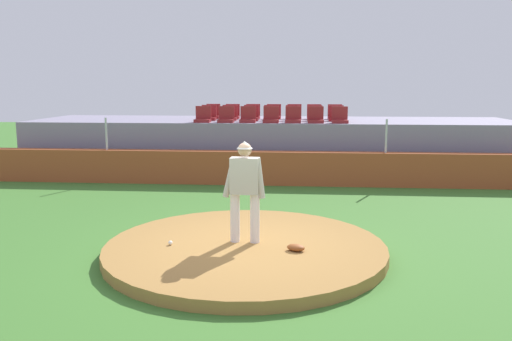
% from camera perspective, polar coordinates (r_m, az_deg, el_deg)
% --- Properties ---
extents(ground_plane, '(60.00, 60.00, 0.00)m').
position_cam_1_polar(ground_plane, '(8.89, -1.19, -9.25)').
color(ground_plane, '#3C722B').
extents(pitchers_mound, '(4.77, 4.77, 0.19)m').
position_cam_1_polar(pitchers_mound, '(8.86, -1.20, -8.68)').
color(pitchers_mound, '#9E7239').
rests_on(pitchers_mound, ground_plane).
extents(pitcher, '(0.74, 0.28, 1.75)m').
position_cam_1_polar(pitcher, '(8.68, -1.26, -1.52)').
color(pitcher, white).
rests_on(pitcher, pitchers_mound).
extents(baseball, '(0.07, 0.07, 0.07)m').
position_cam_1_polar(baseball, '(8.86, -9.48, -7.93)').
color(baseball, white).
rests_on(baseball, pitchers_mound).
extents(fielding_glove, '(0.35, 0.29, 0.11)m').
position_cam_1_polar(fielding_glove, '(8.46, 4.45, -8.53)').
color(fielding_glove, brown).
rests_on(fielding_glove, pitchers_mound).
extents(brick_barrier, '(17.82, 0.40, 0.97)m').
position_cam_1_polar(brick_barrier, '(14.84, 1.31, 0.28)').
color(brick_barrier, '#9E4927').
rests_on(brick_barrier, ground_plane).
extents(fence_post_left, '(0.06, 0.06, 0.94)m').
position_cam_1_polar(fence_post_left, '(15.73, -16.29, 3.94)').
color(fence_post_left, silver).
rests_on(fence_post_left, brick_barrier).
extents(fence_post_right, '(0.06, 0.06, 0.94)m').
position_cam_1_polar(fence_post_right, '(14.89, 14.26, 3.74)').
color(fence_post_right, silver).
rests_on(fence_post_right, brick_barrier).
extents(bleacher_platform, '(15.88, 3.88, 1.71)m').
position_cam_1_polar(bleacher_platform, '(17.44, 1.85, 2.88)').
color(bleacher_platform, gray).
rests_on(bleacher_platform, ground_plane).
extents(stadium_chair_0, '(0.48, 0.44, 0.50)m').
position_cam_1_polar(stadium_chair_0, '(16.18, -5.92, 5.91)').
color(stadium_chair_0, maroon).
rests_on(stadium_chair_0, bleacher_platform).
extents(stadium_chair_1, '(0.48, 0.44, 0.50)m').
position_cam_1_polar(stadium_chair_1, '(16.06, -3.33, 5.92)').
color(stadium_chair_1, maroon).
rests_on(stadium_chair_1, bleacher_platform).
extents(stadium_chair_2, '(0.48, 0.44, 0.50)m').
position_cam_1_polar(stadium_chair_2, '(16.00, -0.90, 5.92)').
color(stadium_chair_2, maroon).
rests_on(stadium_chair_2, bleacher_platform).
extents(stadium_chair_3, '(0.48, 0.44, 0.50)m').
position_cam_1_polar(stadium_chair_3, '(15.91, 1.69, 5.89)').
color(stadium_chair_3, maroon).
rests_on(stadium_chair_3, bleacher_platform).
extents(stadium_chair_4, '(0.48, 0.44, 0.50)m').
position_cam_1_polar(stadium_chair_4, '(15.90, 4.15, 5.87)').
color(stadium_chair_4, maroon).
rests_on(stadium_chair_4, bleacher_platform).
extents(stadium_chair_5, '(0.48, 0.44, 0.50)m').
position_cam_1_polar(stadium_chair_5, '(15.92, 6.65, 5.84)').
color(stadium_chair_5, maroon).
rests_on(stadium_chair_5, bleacher_platform).
extents(stadium_chair_6, '(0.48, 0.44, 0.50)m').
position_cam_1_polar(stadium_chair_6, '(15.97, 9.30, 5.79)').
color(stadium_chair_6, maroon).
rests_on(stadium_chair_6, bleacher_platform).
extents(stadium_chair_7, '(0.48, 0.44, 0.50)m').
position_cam_1_polar(stadium_chair_7, '(17.09, -5.27, 6.10)').
color(stadium_chair_7, maroon).
rests_on(stadium_chair_7, bleacher_platform).
extents(stadium_chair_8, '(0.48, 0.44, 0.50)m').
position_cam_1_polar(stadium_chair_8, '(16.99, -2.96, 6.11)').
color(stadium_chair_8, maroon).
rests_on(stadium_chair_8, bleacher_platform).
extents(stadium_chair_9, '(0.48, 0.44, 0.50)m').
position_cam_1_polar(stadium_chair_9, '(16.91, -0.55, 6.11)').
color(stadium_chair_9, maroon).
rests_on(stadium_chair_9, bleacher_platform).
extents(stadium_chair_10, '(0.48, 0.44, 0.50)m').
position_cam_1_polar(stadium_chair_10, '(16.85, 1.71, 6.09)').
color(stadium_chair_10, maroon).
rests_on(stadium_chair_10, bleacher_platform).
extents(stadium_chair_11, '(0.48, 0.44, 0.50)m').
position_cam_1_polar(stadium_chair_11, '(16.81, 4.13, 6.06)').
color(stadium_chair_11, maroon).
rests_on(stadium_chair_11, bleacher_platform).
extents(stadium_chair_12, '(0.48, 0.44, 0.50)m').
position_cam_1_polar(stadium_chair_12, '(16.81, 6.55, 6.03)').
color(stadium_chair_12, maroon).
rests_on(stadium_chair_12, bleacher_platform).
extents(stadium_chair_13, '(0.48, 0.44, 0.50)m').
position_cam_1_polar(stadium_chair_13, '(16.84, 8.89, 5.98)').
color(stadium_chair_13, maroon).
rests_on(stadium_chair_13, bleacher_platform).
extents(stadium_chair_14, '(0.48, 0.44, 0.50)m').
position_cam_1_polar(stadium_chair_14, '(17.99, -4.80, 6.28)').
color(stadium_chair_14, maroon).
rests_on(stadium_chair_14, bleacher_platform).
extents(stadium_chair_15, '(0.48, 0.44, 0.50)m').
position_cam_1_polar(stadium_chair_15, '(17.84, -2.63, 6.27)').
color(stadium_chair_15, maroon).
rests_on(stadium_chair_15, bleacher_platform).
extents(stadium_chair_16, '(0.48, 0.44, 0.50)m').
position_cam_1_polar(stadium_chair_16, '(17.80, -0.35, 6.28)').
color(stadium_chair_16, maroon).
rests_on(stadium_chair_16, bleacher_platform).
extents(stadium_chair_17, '(0.48, 0.44, 0.50)m').
position_cam_1_polar(stadium_chair_17, '(17.71, 1.99, 6.25)').
color(stadium_chair_17, maroon).
rests_on(stadium_chair_17, bleacher_platform).
extents(stadium_chair_18, '(0.48, 0.44, 0.50)m').
position_cam_1_polar(stadium_chair_18, '(17.74, 4.28, 6.24)').
color(stadium_chair_18, maroon).
rests_on(stadium_chair_18, bleacher_platform).
extents(stadium_chair_19, '(0.48, 0.44, 0.50)m').
position_cam_1_polar(stadium_chair_19, '(17.71, 6.47, 6.20)').
color(stadium_chair_19, maroon).
rests_on(stadium_chair_19, bleacher_platform).
extents(stadium_chair_20, '(0.48, 0.44, 0.50)m').
position_cam_1_polar(stadium_chair_20, '(17.73, 8.76, 6.15)').
color(stadium_chair_20, maroon).
rests_on(stadium_chair_20, bleacher_platform).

